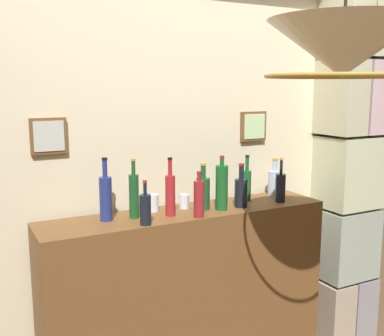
% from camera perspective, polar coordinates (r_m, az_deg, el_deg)
% --- Properties ---
extents(panelled_rear_partition, '(3.13, 0.15, 2.56)m').
position_cam_1_polar(panelled_rear_partition, '(2.75, -2.88, 0.10)').
color(panelled_rear_partition, beige).
rests_on(panelled_rear_partition, ground).
extents(stone_pillar, '(0.42, 0.37, 2.49)m').
position_cam_1_polar(stone_pillar, '(3.37, 18.26, -0.34)').
color(stone_pillar, tan).
rests_on(stone_pillar, ground).
extents(bar_shelf_unit, '(1.64, 0.35, 1.15)m').
position_cam_1_polar(bar_shelf_unit, '(2.79, -0.49, -16.78)').
color(bar_shelf_unit, brown).
rests_on(bar_shelf_unit, ground).
extents(liquor_bottle_tequila, '(0.06, 0.06, 0.25)m').
position_cam_1_polar(liquor_bottle_tequila, '(2.44, 0.80, -3.73)').
color(liquor_bottle_tequila, maroon).
rests_on(liquor_bottle_tequila, bar_shelf_unit).
extents(liquor_bottle_gin, '(0.08, 0.08, 0.24)m').
position_cam_1_polar(liquor_bottle_gin, '(2.97, 10.06, -1.67)').
color(liquor_bottle_gin, '#B0C0DF').
rests_on(liquor_bottle_gin, bar_shelf_unit).
extents(liquor_bottle_rye, '(0.06, 0.06, 0.33)m').
position_cam_1_polar(liquor_bottle_rye, '(2.42, -10.52, -3.50)').
color(liquor_bottle_rye, navy).
rests_on(liquor_bottle_rye, bar_shelf_unit).
extents(liquor_bottle_mezcal, '(0.06, 0.06, 0.23)m').
position_cam_1_polar(liquor_bottle_mezcal, '(2.32, -5.73, -4.98)').
color(liquor_bottle_mezcal, black).
rests_on(liquor_bottle_mezcal, bar_shelf_unit).
extents(liquor_bottle_sherry, '(0.08, 0.08, 0.26)m').
position_cam_1_polar(liquor_bottle_sherry, '(2.60, 1.37, -2.96)').
color(liquor_bottle_sherry, '#194925').
rests_on(liquor_bottle_sherry, bar_shelf_unit).
extents(liquor_bottle_scotch, '(0.05, 0.05, 0.28)m').
position_cam_1_polar(liquor_bottle_scotch, '(2.81, 6.71, -1.94)').
color(liquor_bottle_scotch, '#1A5624').
rests_on(liquor_bottle_scotch, bar_shelf_unit).
extents(liquor_bottle_vermouth, '(0.07, 0.07, 0.30)m').
position_cam_1_polar(liquor_bottle_vermouth, '(2.59, 3.65, -2.32)').
color(liquor_bottle_vermouth, '#175522').
rests_on(liquor_bottle_vermouth, bar_shelf_unit).
extents(liquor_bottle_bourbon, '(0.07, 0.07, 0.25)m').
position_cam_1_polar(liquor_bottle_bourbon, '(2.66, 6.02, -2.86)').
color(liquor_bottle_bourbon, black).
rests_on(liquor_bottle_bourbon, bar_shelf_unit).
extents(liquor_bottle_amaro, '(0.05, 0.05, 0.31)m').
position_cam_1_polar(liquor_bottle_amaro, '(2.47, -2.68, -3.15)').
color(liquor_bottle_amaro, '#A62126').
rests_on(liquor_bottle_amaro, bar_shelf_unit).
extents(liquor_bottle_whiskey, '(0.05, 0.05, 0.31)m').
position_cam_1_polar(liquor_bottle_whiskey, '(2.44, -7.12, -3.26)').
color(liquor_bottle_whiskey, '#184C21').
rests_on(liquor_bottle_whiskey, bar_shelf_unit).
extents(liquor_bottle_brandy, '(0.06, 0.06, 0.27)m').
position_cam_1_polar(liquor_bottle_brandy, '(2.81, 10.79, -2.29)').
color(liquor_bottle_brandy, black).
rests_on(liquor_bottle_brandy, bar_shelf_unit).
extents(glass_tumbler_rocks, '(0.06, 0.06, 0.10)m').
position_cam_1_polar(glass_tumbler_rocks, '(2.57, -4.74, -4.27)').
color(glass_tumbler_rocks, silver).
rests_on(glass_tumbler_rocks, bar_shelf_unit).
extents(glass_tumbler_highball, '(0.06, 0.06, 0.08)m').
position_cam_1_polar(glass_tumbler_highball, '(2.63, -0.96, -4.10)').
color(glass_tumbler_highball, silver).
rests_on(glass_tumbler_highball, bar_shelf_unit).
extents(pendant_lamp, '(0.58, 0.58, 0.52)m').
position_cam_1_polar(pendant_lamp, '(1.88, 18.00, 13.53)').
color(pendant_lamp, '#EFE5C6').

